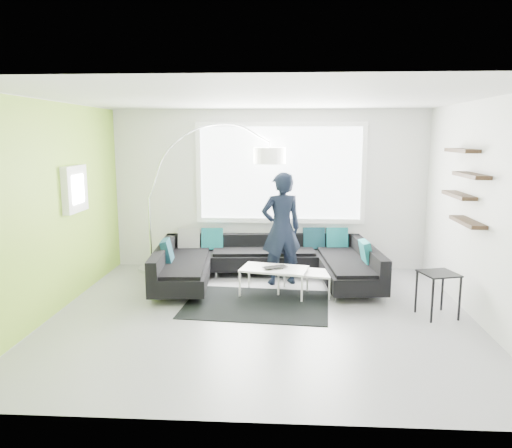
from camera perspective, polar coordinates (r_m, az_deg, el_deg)
The scene contains 9 objects.
ground at distance 6.70m, azimuth 0.67°, elevation -10.41°, with size 5.50×5.50×0.00m, color gray.
room_shell at distance 6.51m, azimuth 1.12°, elevation 5.34°, with size 5.54×5.04×2.82m.
sectional_sofa at distance 7.97m, azimuth 1.10°, elevation -4.62°, with size 3.59×2.40×0.74m.
rug at distance 7.12m, azimuth 0.07°, elevation -9.13°, with size 2.00×1.45×0.01m, color black.
coffee_table at distance 7.53m, azimuth 3.91°, elevation -6.49°, with size 1.24×0.72×0.41m, color silver.
arc_lamp at distance 8.78m, azimuth -12.14°, elevation 2.87°, with size 2.38×0.71×2.56m, color white, non-canonical shape.
side_table at distance 7.00m, azimuth 20.04°, elevation -7.59°, with size 0.43×0.43×0.59m, color black.
person at distance 7.89m, azimuth 2.90°, elevation -0.55°, with size 0.76×0.62×1.79m, color black.
laptop at distance 7.36m, azimuth 2.36°, elevation -5.08°, with size 0.44×0.39×0.03m, color black.
Camera 1 is at (0.30, -6.27, 2.35)m, focal length 35.00 mm.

